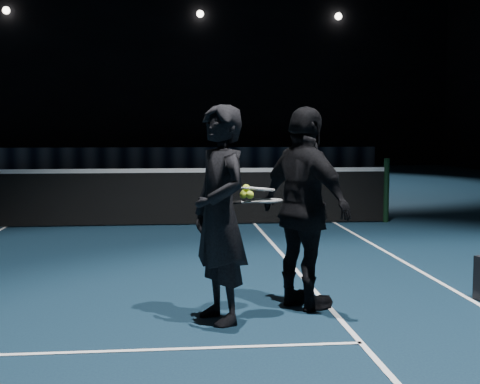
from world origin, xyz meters
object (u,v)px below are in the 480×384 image
object	(u,v)px
racket_lower	(267,201)
tennis_balls	(247,193)
racket_upper	(259,189)
player_b	(305,208)
player_a	(220,214)

from	to	relation	value
racket_lower	tennis_balls	size ratio (longest dim) A/B	5.67
racket_upper	tennis_balls	xyz separation A→B (m)	(-0.12, -0.09, -0.02)
player_b	racket_upper	world-z (taller)	player_b
player_b	tennis_balls	bearing A→B (deg)	81.27
racket_upper	racket_lower	bearing A→B (deg)	-42.66
player_a	player_b	bearing A→B (deg)	89.66
player_b	tennis_balls	world-z (taller)	player_b
player_b	racket_upper	xyz separation A→B (m)	(-0.43, -0.14, 0.19)
tennis_balls	racket_lower	bearing A→B (deg)	21.77
player_a	racket_lower	bearing A→B (deg)	89.66
racket_lower	racket_upper	distance (m)	0.12
racket_lower	tennis_balls	xyz separation A→B (m)	(-0.18, -0.07, 0.08)
racket_lower	player_b	bearing A→B (deg)	0.00
player_a	racket_upper	size ratio (longest dim) A/B	2.64
player_b	racket_lower	xyz separation A→B (m)	(-0.37, -0.16, 0.09)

